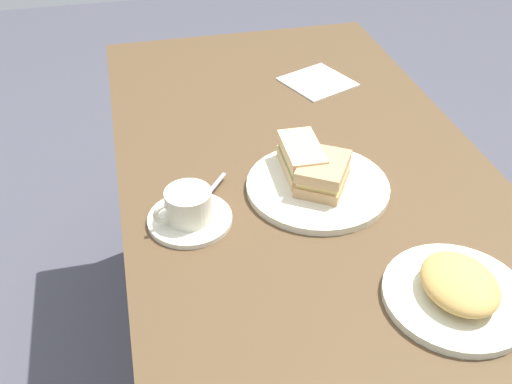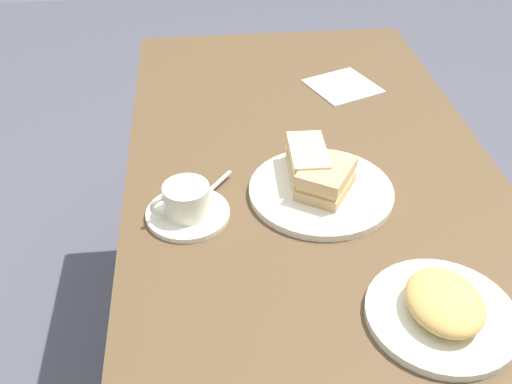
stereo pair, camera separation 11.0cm
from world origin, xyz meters
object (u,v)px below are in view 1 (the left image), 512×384
object	(u,v)px
sandwich_plate	(318,186)
sandwich_front	(323,174)
coffee_saucer	(190,219)
napkin	(318,82)
coffee_cup	(188,204)
dining_table	(295,179)
side_plate	(456,296)
sandwich_back	(302,158)
spoon	(209,192)

from	to	relation	value
sandwich_plate	sandwich_front	xyz separation A→B (m)	(-0.01, -0.01, 0.03)
sandwich_plate	coffee_saucer	size ratio (longest dim) A/B	1.80
napkin	coffee_saucer	bearing A→B (deg)	140.02
sandwich_front	coffee_saucer	bearing A→B (deg)	96.98
sandwich_front	coffee_saucer	size ratio (longest dim) A/B	0.91
coffee_saucer	coffee_cup	world-z (taller)	coffee_cup
dining_table	sandwich_plate	bearing A→B (deg)	-179.84
sandwich_plate	side_plate	bearing A→B (deg)	-159.17
sandwich_back	coffee_saucer	size ratio (longest dim) A/B	0.85
sandwich_back	coffee_cup	world-z (taller)	sandwich_back
sandwich_front	spoon	xyz separation A→B (m)	(0.03, 0.21, -0.03)
dining_table	napkin	size ratio (longest dim) A/B	8.41
sandwich_plate	coffee_saucer	bearing A→B (deg)	98.81
sandwich_plate	coffee_cup	size ratio (longest dim) A/B	2.55
dining_table	side_plate	distance (m)	0.49
dining_table	sandwich_plate	world-z (taller)	sandwich_plate
side_plate	sandwich_back	bearing A→B (deg)	21.06
coffee_saucer	napkin	world-z (taller)	coffee_saucer
sandwich_plate	side_plate	size ratio (longest dim) A/B	1.21
sandwich_front	side_plate	world-z (taller)	sandwich_front
spoon	dining_table	bearing A→B (deg)	-58.96
spoon	side_plate	size ratio (longest dim) A/B	0.38
sandwich_plate	spoon	xyz separation A→B (m)	(0.02, 0.21, 0.01)
sandwich_plate	coffee_saucer	world-z (taller)	sandwich_plate
sandwich_front	coffee_cup	size ratio (longest dim) A/B	1.29
spoon	napkin	xyz separation A→B (m)	(0.40, -0.34, -0.01)
sandwich_plate	sandwich_back	bearing A→B (deg)	22.53
dining_table	spoon	size ratio (longest dim) A/B	14.66
sandwich_front	side_plate	size ratio (longest dim) A/B	0.61
side_plate	spoon	bearing A→B (deg)	43.87
side_plate	napkin	size ratio (longest dim) A/B	1.52
dining_table	coffee_cup	distance (m)	0.34
sandwich_plate	spoon	size ratio (longest dim) A/B	3.19
sandwich_back	sandwich_front	bearing A→B (deg)	-155.65
side_plate	coffee_saucer	bearing A→B (deg)	53.19
sandwich_back	napkin	world-z (taller)	sandwich_back
coffee_cup	side_plate	distance (m)	0.47
coffee_saucer	coffee_cup	xyz separation A→B (m)	(-0.00, 0.00, 0.04)
napkin	sandwich_front	bearing A→B (deg)	163.19
spoon	side_plate	world-z (taller)	spoon
spoon	side_plate	distance (m)	0.47
sandwich_back	coffee_cup	xyz separation A→B (m)	(-0.09, 0.23, -0.00)
sandwich_back	side_plate	distance (m)	0.40
sandwich_plate	side_plate	distance (m)	0.34
coffee_cup	sandwich_back	bearing A→B (deg)	-69.47
dining_table	coffee_saucer	size ratio (longest dim) A/B	8.27
sandwich_plate	napkin	distance (m)	0.45
sandwich_back	coffee_cup	size ratio (longest dim) A/B	1.21
dining_table	sandwich_back	distance (m)	0.16
sandwich_plate	coffee_cup	distance (m)	0.26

